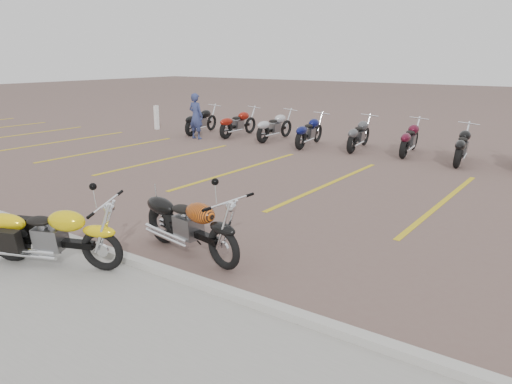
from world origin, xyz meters
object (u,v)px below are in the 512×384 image
yellow_cruiser (52,237)px  person_a (196,116)px  flame_cruiser (189,227)px  bollard (157,118)px

yellow_cruiser → person_a: size_ratio=1.25×
yellow_cruiser → flame_cruiser: flame_cruiser is taller
flame_cruiser → bollard: 14.10m
flame_cruiser → bollard: (-10.52, 9.39, 0.04)m
bollard → flame_cruiser: bearing=-41.7°
yellow_cruiser → flame_cruiser: size_ratio=0.95×
yellow_cruiser → flame_cruiser: 2.00m
yellow_cruiser → bollard: (-9.18, 10.87, 0.05)m
flame_cruiser → person_a: 11.34m
yellow_cruiser → flame_cruiser: bearing=26.8°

